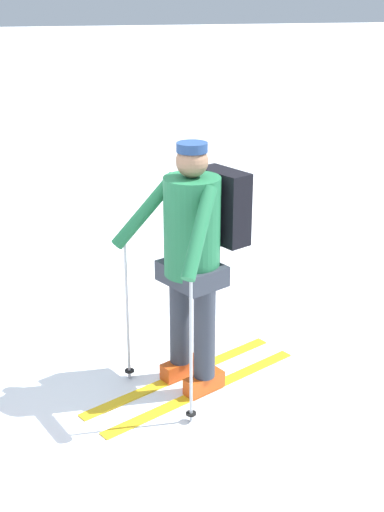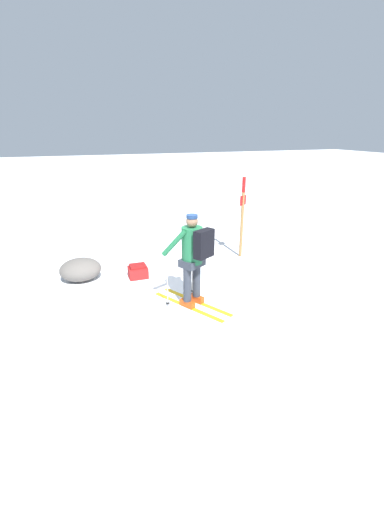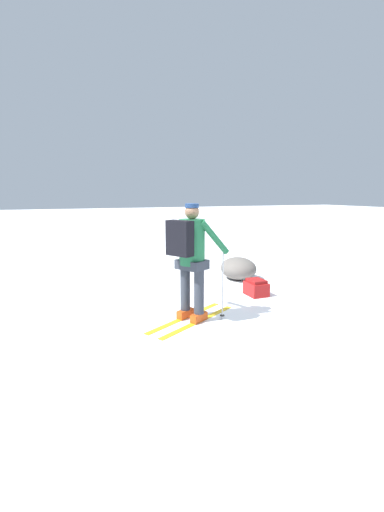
{
  "view_description": "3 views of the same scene",
  "coord_description": "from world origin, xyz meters",
  "px_view_note": "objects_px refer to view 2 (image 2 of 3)",
  "views": [
    {
      "loc": [
        4.06,
        -0.03,
        2.74
      ],
      "look_at": [
        -0.3,
        0.78,
        0.99
      ],
      "focal_mm": 50.0,
      "sensor_mm": 36.0,
      "label": 1
    },
    {
      "loc": [
        1.71,
        6.26,
        3.17
      ],
      "look_at": [
        -0.3,
        0.78,
        0.99
      ],
      "focal_mm": 24.0,
      "sensor_mm": 36.0,
      "label": 2
    },
    {
      "loc": [
        -4.9,
        2.68,
        1.91
      ],
      "look_at": [
        -0.3,
        0.78,
        0.99
      ],
      "focal_mm": 24.0,
      "sensor_mm": 36.0,
      "label": 3
    }
  ],
  "objects_px": {
    "trail_marker": "(242,211)",
    "rock_boulder": "(81,269)",
    "dropped_backpack": "(138,271)",
    "skier": "(193,254)"
  },
  "relations": [
    {
      "from": "trail_marker",
      "to": "rock_boulder",
      "type": "bearing_deg",
      "value": 1.74
    },
    {
      "from": "trail_marker",
      "to": "skier",
      "type": "bearing_deg",
      "value": 44.69
    },
    {
      "from": "dropped_backpack",
      "to": "trail_marker",
      "type": "distance_m",
      "value": 3.05
    },
    {
      "from": "dropped_backpack",
      "to": "rock_boulder",
      "type": "height_order",
      "value": "rock_boulder"
    },
    {
      "from": "trail_marker",
      "to": "rock_boulder",
      "type": "height_order",
      "value": "trail_marker"
    },
    {
      "from": "skier",
      "to": "rock_boulder",
      "type": "distance_m",
      "value": 2.86
    },
    {
      "from": "skier",
      "to": "trail_marker",
      "type": "relative_size",
      "value": 0.85
    },
    {
      "from": "skier",
      "to": "trail_marker",
      "type": "height_order",
      "value": "trail_marker"
    },
    {
      "from": "trail_marker",
      "to": "rock_boulder",
      "type": "xyz_separation_m",
      "value": [
        4.03,
        0.12,
        -0.97
      ]
    },
    {
      "from": "dropped_backpack",
      "to": "trail_marker",
      "type": "relative_size",
      "value": 0.21
    }
  ]
}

